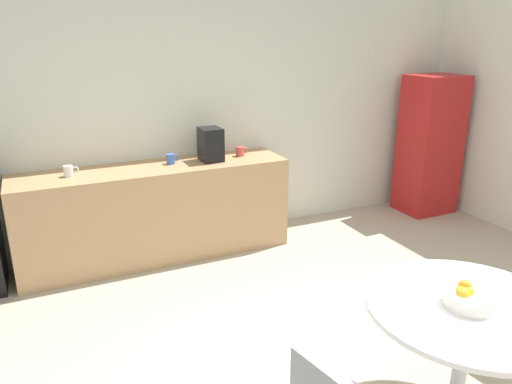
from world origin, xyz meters
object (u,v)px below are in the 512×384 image
Objects in this scene: mug_white at (171,159)px; coffee_maker at (211,144)px; mug_red at (240,151)px; round_table at (466,328)px; fruit_bowl at (468,298)px; mug_green at (69,171)px; locker_cabinet at (430,145)px.

coffee_maker is at bearing -5.95° from mug_white.
mug_red is 0.35m from coffee_maker.
fruit_bowl reaches higher than round_table.
mug_green is at bearing -177.57° from mug_white.
round_table is 0.19m from fruit_bowl.
coffee_maker is (-0.33, -0.04, 0.11)m from mug_red.
mug_green is at bearing 121.48° from round_table.
locker_cabinet is at bearing -1.45° from mug_green.
locker_cabinet is 3.56m from round_table.
locker_cabinet reaches higher than mug_red.
locker_cabinet is 12.61× the size of mug_green.
coffee_maker is (0.39, -0.04, 0.11)m from mug_white.
mug_green reaches higher than fruit_bowl.
coffee_maker is at bearing 177.88° from locker_cabinet.
round_table is 2.89m from coffee_maker.
coffee_maker reaches higher than round_table.
mug_red is (-0.08, 2.86, 0.16)m from fruit_bowl.
locker_cabinet reaches higher than coffee_maker.
coffee_maker is (-0.42, 2.82, 0.46)m from round_table.
mug_white is (-3.09, 0.14, 0.13)m from locker_cabinet.
mug_red is (0.72, 0.00, 0.00)m from mug_white.
fruit_bowl is at bearing -74.49° from mug_white.
mug_red is (1.63, 0.04, 0.00)m from mug_green.
mug_white is 1.00× the size of mug_green.
fruit_bowl is 2.01× the size of mug_green.
locker_cabinet reaches higher than mug_white.
round_table is at bearing -12.23° from fruit_bowl.
locker_cabinet reaches higher than fruit_bowl.
locker_cabinet is 5.08× the size of coffee_maker.
fruit_bowl is (-2.30, -2.71, -0.03)m from locker_cabinet.
mug_green is (-1.71, 2.82, 0.16)m from fruit_bowl.
locker_cabinet is at bearing 49.96° from round_table.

